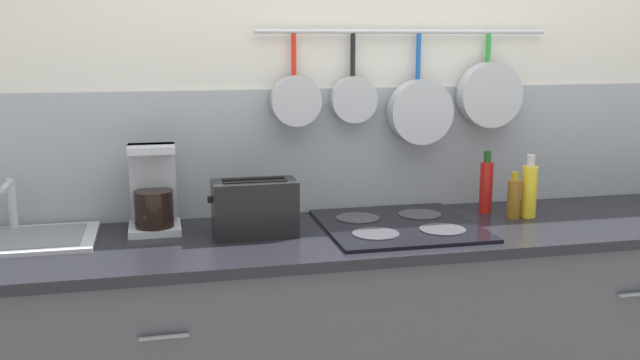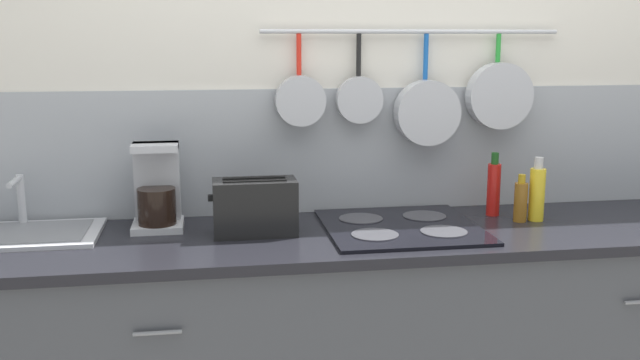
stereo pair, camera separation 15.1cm
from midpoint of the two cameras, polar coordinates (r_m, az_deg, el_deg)
wall_back at (r=2.73m, az=5.61°, el=5.22°), size 7.20×0.16×2.60m
cabinet_base at (r=2.63m, az=7.19°, el=-14.03°), size 3.10×0.59×0.88m
countertop at (r=2.47m, az=7.45°, el=-4.44°), size 3.14×0.61×0.03m
sink_basin at (r=2.54m, az=-21.71°, el=-3.96°), size 0.55×0.34×0.19m
coffee_maker at (r=2.51m, az=-11.23°, el=-1.07°), size 0.17×0.17×0.30m
toaster at (r=2.39m, az=-3.43°, el=-2.19°), size 0.29×0.14×0.19m
cooktop at (r=2.50m, az=8.22°, el=-3.72°), size 0.53×0.54×0.01m
bottle_sesame_oil at (r=2.73m, az=15.27°, el=-0.61°), size 0.05×0.05×0.24m
bottle_vinegar at (r=2.67m, az=17.33°, el=-1.61°), size 0.05×0.05×0.17m
bottle_cooking_wine at (r=2.70m, az=18.52°, el=-0.98°), size 0.06×0.06×0.23m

